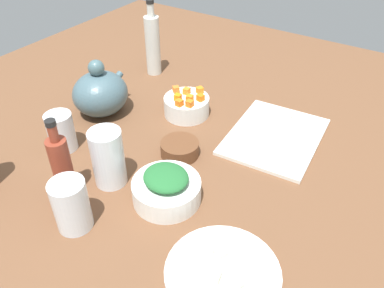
{
  "coord_description": "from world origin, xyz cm",
  "views": [
    {
      "loc": [
        -63.99,
        -41.83,
        66.38
      ],
      "look_at": [
        0.0,
        0.0,
        8.0
      ],
      "focal_mm": 36.38,
      "sensor_mm": 36.0,
      "label": 1
    }
  ],
  "objects_px": {
    "plate_tofu": "(223,273)",
    "drinking_glass_0": "(71,205)",
    "drinking_glass_1": "(108,158)",
    "drinking_glass_2": "(61,132)",
    "cutting_board": "(275,136)",
    "bowl_small_side": "(181,148)",
    "bottle_1": "(62,166)",
    "bowl_greens": "(167,191)",
    "bottle_0": "(153,44)",
    "teapot": "(100,93)",
    "bowl_carrots": "(187,106)"
  },
  "relations": [
    {
      "from": "cutting_board",
      "to": "bowl_small_side",
      "type": "height_order",
      "value": "bowl_small_side"
    },
    {
      "from": "bottle_1",
      "to": "teapot",
      "type": "bearing_deg",
      "value": 30.23
    },
    {
      "from": "bottle_0",
      "to": "bowl_carrots",
      "type": "bearing_deg",
      "value": -123.37
    },
    {
      "from": "bottle_0",
      "to": "bottle_1",
      "type": "height_order",
      "value": "bottle_0"
    },
    {
      "from": "bowl_greens",
      "to": "drinking_glass_0",
      "type": "xyz_separation_m",
      "value": [
        -0.17,
        0.12,
        0.03
      ]
    },
    {
      "from": "teapot",
      "to": "bowl_small_side",
      "type": "bearing_deg",
      "value": -97.01
    },
    {
      "from": "plate_tofu",
      "to": "bowl_carrots",
      "type": "bearing_deg",
      "value": 40.71
    },
    {
      "from": "cutting_board",
      "to": "drinking_glass_2",
      "type": "height_order",
      "value": "drinking_glass_2"
    },
    {
      "from": "bottle_0",
      "to": "bottle_1",
      "type": "distance_m",
      "value": 0.62
    },
    {
      "from": "cutting_board",
      "to": "bowl_small_side",
      "type": "relative_size",
      "value": 3.0
    },
    {
      "from": "bottle_1",
      "to": "drinking_glass_1",
      "type": "bearing_deg",
      "value": -33.72
    },
    {
      "from": "plate_tofu",
      "to": "bowl_small_side",
      "type": "distance_m",
      "value": 0.37
    },
    {
      "from": "teapot",
      "to": "drinking_glass_0",
      "type": "xyz_separation_m",
      "value": [
        -0.36,
        -0.26,
        -0.01
      ]
    },
    {
      "from": "plate_tofu",
      "to": "bowl_small_side",
      "type": "bearing_deg",
      "value": 46.64
    },
    {
      "from": "plate_tofu",
      "to": "drinking_glass_0",
      "type": "distance_m",
      "value": 0.33
    },
    {
      "from": "bottle_1",
      "to": "bowl_carrots",
      "type": "bearing_deg",
      "value": -5.69
    },
    {
      "from": "drinking_glass_0",
      "to": "drinking_glass_2",
      "type": "distance_m",
      "value": 0.28
    },
    {
      "from": "bottle_1",
      "to": "drinking_glass_1",
      "type": "height_order",
      "value": "bottle_1"
    },
    {
      "from": "bottle_0",
      "to": "drinking_glass_1",
      "type": "bearing_deg",
      "value": -152.77
    },
    {
      "from": "drinking_glass_0",
      "to": "drinking_glass_2",
      "type": "xyz_separation_m",
      "value": [
        0.17,
        0.22,
        -0.01
      ]
    },
    {
      "from": "bowl_carrots",
      "to": "bottle_1",
      "type": "xyz_separation_m",
      "value": [
        -0.43,
        0.04,
        0.05
      ]
    },
    {
      "from": "plate_tofu",
      "to": "bottle_1",
      "type": "xyz_separation_m",
      "value": [
        -0.0,
        0.4,
        0.08
      ]
    },
    {
      "from": "teapot",
      "to": "bottle_1",
      "type": "relative_size",
      "value": 0.89
    },
    {
      "from": "drinking_glass_1",
      "to": "drinking_glass_2",
      "type": "height_order",
      "value": "drinking_glass_1"
    },
    {
      "from": "bowl_small_side",
      "to": "drinking_glass_1",
      "type": "distance_m",
      "value": 0.2
    },
    {
      "from": "cutting_board",
      "to": "bottle_0",
      "type": "distance_m",
      "value": 0.54
    },
    {
      "from": "plate_tofu",
      "to": "bottle_0",
      "type": "height_order",
      "value": "bottle_0"
    },
    {
      "from": "bowl_greens",
      "to": "drinking_glass_0",
      "type": "distance_m",
      "value": 0.21
    },
    {
      "from": "bowl_small_side",
      "to": "teapot",
      "type": "height_order",
      "value": "teapot"
    },
    {
      "from": "drinking_glass_2",
      "to": "teapot",
      "type": "bearing_deg",
      "value": 11.17
    },
    {
      "from": "plate_tofu",
      "to": "bottle_1",
      "type": "height_order",
      "value": "bottle_1"
    },
    {
      "from": "drinking_glass_1",
      "to": "bowl_carrots",
      "type": "bearing_deg",
      "value": 2.27
    },
    {
      "from": "plate_tofu",
      "to": "cutting_board",
      "type": "bearing_deg",
      "value": 11.62
    },
    {
      "from": "teapot",
      "to": "bottle_1",
      "type": "xyz_separation_m",
      "value": [
        -0.3,
        -0.17,
        0.02
      ]
    },
    {
      "from": "cutting_board",
      "to": "bottle_0",
      "type": "relative_size",
      "value": 1.17
    },
    {
      "from": "teapot",
      "to": "bottle_1",
      "type": "distance_m",
      "value": 0.34
    },
    {
      "from": "bowl_small_side",
      "to": "drinking_glass_2",
      "type": "xyz_separation_m",
      "value": [
        -0.15,
        0.27,
        0.03
      ]
    },
    {
      "from": "drinking_glass_0",
      "to": "drinking_glass_1",
      "type": "relative_size",
      "value": 0.82
    },
    {
      "from": "cutting_board",
      "to": "bowl_greens",
      "type": "relative_size",
      "value": 1.93
    },
    {
      "from": "bottle_0",
      "to": "bottle_1",
      "type": "relative_size",
      "value": 1.26
    },
    {
      "from": "cutting_board",
      "to": "drinking_glass_0",
      "type": "xyz_separation_m",
      "value": [
        -0.52,
        0.23,
        0.05
      ]
    },
    {
      "from": "bottle_0",
      "to": "drinking_glass_2",
      "type": "xyz_separation_m",
      "value": [
        -0.47,
        -0.07,
        -0.05
      ]
    },
    {
      "from": "bottle_0",
      "to": "plate_tofu",
      "type": "bearing_deg",
      "value": -133.8
    },
    {
      "from": "bowl_greens",
      "to": "bottle_0",
      "type": "height_order",
      "value": "bottle_0"
    },
    {
      "from": "plate_tofu",
      "to": "bottle_0",
      "type": "xyz_separation_m",
      "value": [
        0.58,
        0.61,
        0.1
      ]
    },
    {
      "from": "bowl_carrots",
      "to": "teapot",
      "type": "xyz_separation_m",
      "value": [
        -0.13,
        0.22,
        0.04
      ]
    },
    {
      "from": "plate_tofu",
      "to": "bowl_carrots",
      "type": "distance_m",
      "value": 0.56
    },
    {
      "from": "drinking_glass_1",
      "to": "drinking_glass_2",
      "type": "distance_m",
      "value": 0.2
    },
    {
      "from": "teapot",
      "to": "drinking_glass_1",
      "type": "distance_m",
      "value": 0.31
    },
    {
      "from": "cutting_board",
      "to": "bottle_0",
      "type": "xyz_separation_m",
      "value": [
        0.13,
        0.51,
        0.1
      ]
    }
  ]
}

